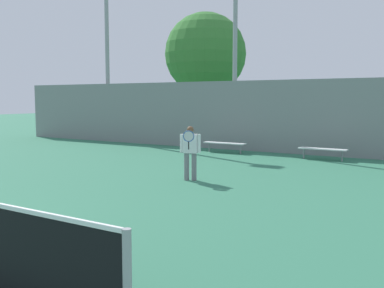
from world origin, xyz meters
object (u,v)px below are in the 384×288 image
at_px(bench_courtside_near, 225,144).
at_px(tennis_player, 190,150).
at_px(bench_courtside_far, 323,149).
at_px(light_pole_near_left, 235,10).
at_px(tree_green_broad, 205,54).
at_px(light_pole_far_right, 106,13).

bearing_deg(bench_courtside_near, tennis_player, -70.37).
bearing_deg(bench_courtside_far, bench_courtside_near, -180.00).
height_order(bench_courtside_far, light_pole_near_left, light_pole_near_left).
bearing_deg(tree_green_broad, bench_courtside_near, -54.37).
relative_size(bench_courtside_near, tree_green_broad, 0.25).
xyz_separation_m(bench_courtside_far, light_pole_far_right, (-12.34, 1.73, 6.50)).
distance_m(bench_courtside_far, tree_green_broad, 13.02).
height_order(tennis_player, bench_courtside_far, tennis_player).
xyz_separation_m(light_pole_near_left, tree_green_broad, (-5.12, 6.09, -1.14)).
distance_m(bench_courtside_near, light_pole_far_right, 10.59).
bearing_deg(tennis_player, light_pole_far_right, 119.78).
distance_m(tennis_player, light_pole_near_left, 9.66).
xyz_separation_m(light_pole_near_left, light_pole_far_right, (-7.90, 0.30, 0.71)).
xyz_separation_m(bench_courtside_near, tree_green_broad, (-5.40, 7.53, 4.65)).
height_order(bench_courtside_far, tree_green_broad, tree_green_broad).
bearing_deg(light_pole_near_left, light_pole_far_right, 177.86).
relative_size(bench_courtside_far, light_pole_near_left, 0.18).
height_order(bench_courtside_far, light_pole_far_right, light_pole_far_right).
bearing_deg(bench_courtside_near, light_pole_far_right, 168.03).
bearing_deg(light_pole_near_left, bench_courtside_near, -79.00).
xyz_separation_m(tennis_player, light_pole_far_right, (-10.40, 7.96, 6.03)).
distance_m(tennis_player, bench_courtside_far, 6.54).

